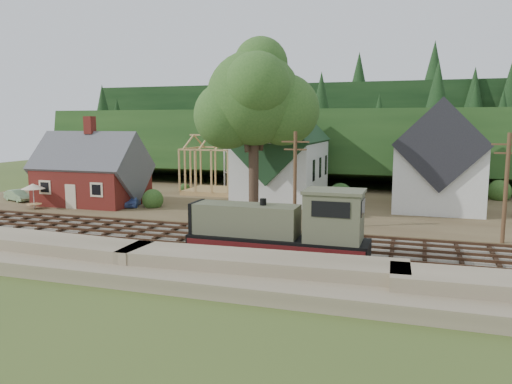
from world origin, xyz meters
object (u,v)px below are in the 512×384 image
(car_green, at_px, (18,196))
(patio_set, at_px, (33,187))
(locomotive, at_px, (284,230))
(car_blue, at_px, (133,201))

(car_green, relative_size, patio_set, 1.48)
(locomotive, distance_m, car_green, 35.27)
(patio_set, bearing_deg, car_green, 146.98)
(locomotive, distance_m, car_blue, 23.70)
(locomotive, xyz_separation_m, patio_set, (-27.73, 9.38, 0.38))
(locomotive, bearing_deg, patio_set, 161.32)
(locomotive, height_order, car_blue, locomotive)
(locomotive, bearing_deg, car_green, 158.85)
(car_blue, relative_size, patio_set, 1.31)
(car_blue, relative_size, car_green, 0.88)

